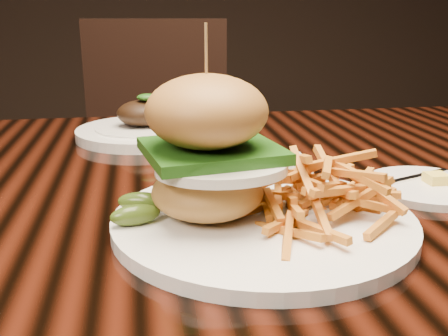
{
  "coord_description": "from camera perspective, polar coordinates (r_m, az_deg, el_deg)",
  "views": [
    {
      "loc": [
        -0.1,
        -0.72,
        0.98
      ],
      "look_at": [
        -0.02,
        -0.17,
        0.81
      ],
      "focal_mm": 42.0,
      "sensor_mm": 36.0,
      "label": 1
    }
  ],
  "objects": [
    {
      "name": "chair_far",
      "position": [
        1.67,
        -7.53,
        1.51
      ],
      "size": [
        0.52,
        0.52,
        0.95
      ],
      "rotation": [
        0.0,
        0.0,
        -0.14
      ],
      "color": "black",
      "rests_on": "ground"
    },
    {
      "name": "ramekin",
      "position": [
        0.74,
        6.48,
        -0.15
      ],
      "size": [
        0.08,
        0.08,
        0.03
      ],
      "primitive_type": "cube",
      "rotation": [
        0.0,
        0.0,
        0.35
      ],
      "color": "white",
      "rests_on": "dining_table"
    },
    {
      "name": "side_saucer",
      "position": [
        0.74,
        21.3,
        -1.89
      ],
      "size": [
        0.16,
        0.16,
        0.02
      ],
      "rotation": [
        0.0,
        0.0,
        -0.14
      ],
      "color": "white",
      "rests_on": "dining_table"
    },
    {
      "name": "burger_plate",
      "position": [
        0.56,
        3.37,
        -1.23
      ],
      "size": [
        0.33,
        0.33,
        0.22
      ],
      "rotation": [
        0.0,
        0.0,
        -0.03
      ],
      "color": "white",
      "rests_on": "dining_table"
    },
    {
      "name": "dining_table",
      "position": [
        0.79,
        -0.92,
        -5.8
      ],
      "size": [
        1.6,
        0.9,
        0.75
      ],
      "color": "black",
      "rests_on": "ground"
    },
    {
      "name": "far_dish",
      "position": [
        0.99,
        -8.74,
        4.23
      ],
      "size": [
        0.25,
        0.25,
        0.08
      ],
      "rotation": [
        0.0,
        0.0,
        0.26
      ],
      "color": "white",
      "rests_on": "dining_table"
    }
  ]
}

